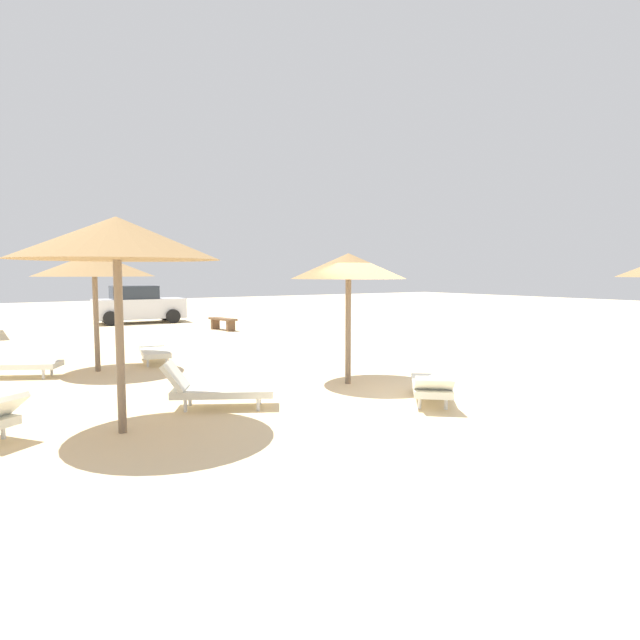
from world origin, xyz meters
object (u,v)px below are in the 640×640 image
lounger_1 (215,389)px  lounger_7 (12,363)px  parked_car (138,305)px  lounger_4 (431,385)px  parasol_1 (116,239)px  lounger_2 (154,350)px  bench_0 (223,322)px  parasol_2 (94,265)px  parasol_4 (348,267)px

lounger_1 → lounger_7: bearing=118.2°
lounger_7 → parked_car: 13.15m
lounger_4 → lounger_7: 9.03m
parasol_1 → lounger_1: (1.66, 0.58, -2.45)m
lounger_2 → lounger_4: (2.80, -7.12, 0.00)m
bench_0 → parked_car: bearing=111.0°
parasol_1 → parasol_2: 5.40m
parasol_4 → lounger_7: (-5.78, 4.59, -2.10)m
parasol_2 → lounger_7: size_ratio=1.44×
lounger_1 → lounger_4: 3.78m
lounger_7 → lounger_4: bearing=-48.2°
parked_car → parasol_4: bearing=-90.3°
parasol_4 → lounger_7: size_ratio=1.40×
parasol_1 → lounger_2: bearing=69.6°
parasol_4 → bench_0: (2.05, 11.21, -2.08)m
parasol_2 → lounger_1: 5.32m
lounger_1 → parasol_4: bearing=7.2°
parasol_1 → lounger_4: (5.01, -1.17, -2.46)m
parked_car → parasol_2: bearing=-109.0°
parasol_4 → bench_0: 11.59m
lounger_4 → lounger_7: lounger_7 is taller
lounger_7 → parasol_4: bearing=-38.5°
parasol_2 → lounger_1: parasol_2 is taller
lounger_2 → lounger_4: lounger_4 is taller
lounger_1 → lounger_2: size_ratio=0.96×
parasol_4 → parasol_2: bearing=132.8°
parasol_4 → lounger_2: parasol_4 is taller
parasol_2 → bench_0: (6.10, 6.83, -2.14)m
lounger_2 → parked_car: parked_car is taller
lounger_2 → parked_car: (2.64, 11.38, 0.51)m
parasol_1 → bench_0: (6.82, 12.18, -2.43)m
parasol_2 → parasol_4: parasol_2 is taller
parasol_2 → parked_car: (4.13, 11.98, -1.66)m
lounger_1 → parked_car: parked_car is taller
lounger_7 → bench_0: bearing=40.2°
lounger_4 → parasol_4: bearing=96.4°
lounger_4 → parked_car: size_ratio=0.45×
parasol_2 → lounger_2: size_ratio=1.39×
parasol_1 → parked_car: (4.85, 17.33, -1.95)m
parasol_2 → lounger_7: parasol_2 is taller
parasol_4 → lounger_7: parasol_4 is taller
parasol_1 → parked_car: 18.10m
parasol_1 → lounger_1: parasol_1 is taller
lounger_2 → bench_0: size_ratio=1.29×
parasol_1 → parasol_4: bearing=11.5°
lounger_4 → lounger_7: size_ratio=0.96×
lounger_2 → bench_0: bearing=53.5°
bench_0 → parasol_2: bearing=-131.8°
parasol_2 → lounger_2: (1.49, 0.59, -2.17)m
parasol_2 → lounger_4: size_ratio=1.49×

